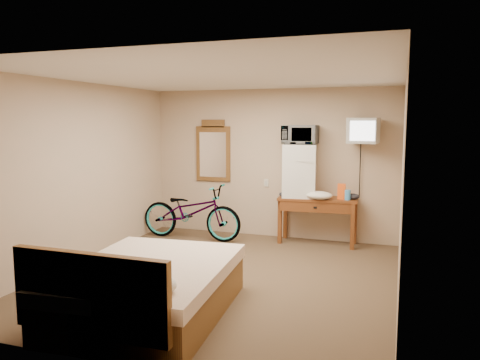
{
  "coord_description": "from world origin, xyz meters",
  "views": [
    {
      "loc": [
        2.08,
        -5.33,
        1.95
      ],
      "look_at": [
        -0.02,
        0.74,
        1.15
      ],
      "focal_mm": 35.0,
      "sensor_mm": 36.0,
      "label": 1
    }
  ],
  "objects": [
    {
      "name": "mini_fridge",
      "position": [
        0.54,
        2.05,
        1.17
      ],
      "size": [
        0.58,
        0.56,
        0.85
      ],
      "color": "silver",
      "rests_on": "desk"
    },
    {
      "name": "microwave",
      "position": [
        0.54,
        2.05,
        1.75
      ],
      "size": [
        0.55,
        0.37,
        0.3
      ],
      "primitive_type": "imported",
      "rotation": [
        0.0,
        0.0,
        -0.0
      ],
      "color": "silver",
      "rests_on": "mini_fridge"
    },
    {
      "name": "bicycle",
      "position": [
        -1.2,
        1.66,
        0.46
      ],
      "size": [
        1.76,
        0.62,
        0.92
      ],
      "primitive_type": "imported",
      "rotation": [
        0.0,
        0.0,
        1.57
      ],
      "color": "black",
      "rests_on": "floor"
    },
    {
      "name": "cloth_dark_b",
      "position": [
        1.39,
        2.06,
        0.8
      ],
      "size": [
        0.2,
        0.17,
        0.09
      ],
      "primitive_type": "ellipsoid",
      "color": "black",
      "rests_on": "desk"
    },
    {
      "name": "crt_television",
      "position": [
        1.52,
        2.02,
        1.82
      ],
      "size": [
        0.48,
        0.59,
        0.39
      ],
      "color": "black",
      "rests_on": "room"
    },
    {
      "name": "room",
      "position": [
        -0.0,
        0.0,
        1.25
      ],
      "size": [
        4.6,
        4.64,
        2.5
      ],
      "color": "#4F3A27",
      "rests_on": "ground"
    },
    {
      "name": "cloth_dark_a",
      "position": [
        0.38,
        1.89,
        0.8
      ],
      "size": [
        0.27,
        0.2,
        0.1
      ],
      "primitive_type": "ellipsoid",
      "color": "black",
      "rests_on": "desk"
    },
    {
      "name": "bed",
      "position": [
        -0.29,
        -1.38,
        0.29
      ],
      "size": [
        1.67,
        2.12,
        0.9
      ],
      "color": "brown",
      "rests_on": "floor"
    },
    {
      "name": "wall_mirror",
      "position": [
        -1.05,
        2.27,
        1.44
      ],
      "size": [
        0.63,
        0.04,
        1.07
      ],
      "color": "brown",
      "rests_on": "room"
    },
    {
      "name": "snack_bag",
      "position": [
        1.22,
        2.01,
        0.87
      ],
      "size": [
        0.12,
        0.08,
        0.24
      ],
      "primitive_type": "cube",
      "rotation": [
        0.0,
        0.0,
        0.04
      ],
      "color": "#FC5916",
      "rests_on": "desk"
    },
    {
      "name": "desk",
      "position": [
        0.85,
        2.0,
        0.62
      ],
      "size": [
        1.27,
        0.56,
        0.75
      ],
      "color": "brown",
      "rests_on": "floor"
    },
    {
      "name": "blue_cup",
      "position": [
        1.32,
        1.98,
        0.83
      ],
      "size": [
        0.09,
        0.09,
        0.16
      ],
      "primitive_type": "cylinder",
      "color": "#4296E2",
      "rests_on": "desk"
    },
    {
      "name": "cloth_cream",
      "position": [
        0.89,
        1.89,
        0.81
      ],
      "size": [
        0.41,
        0.32,
        0.13
      ],
      "primitive_type": "ellipsoid",
      "color": "silver",
      "rests_on": "desk"
    }
  ]
}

